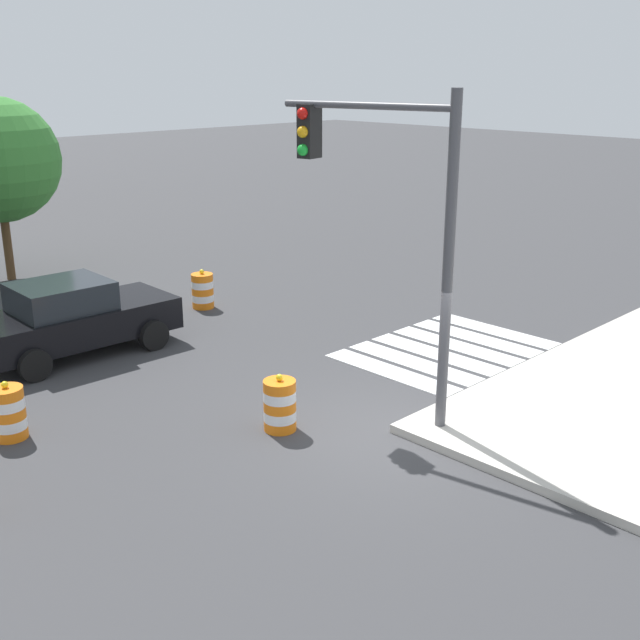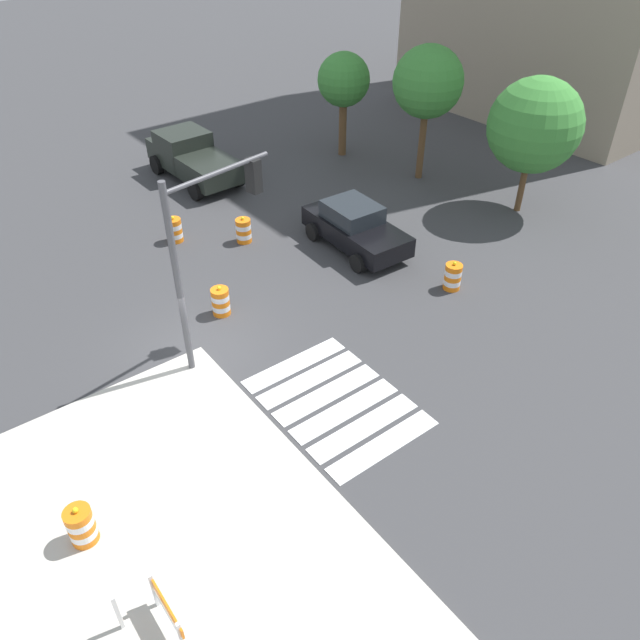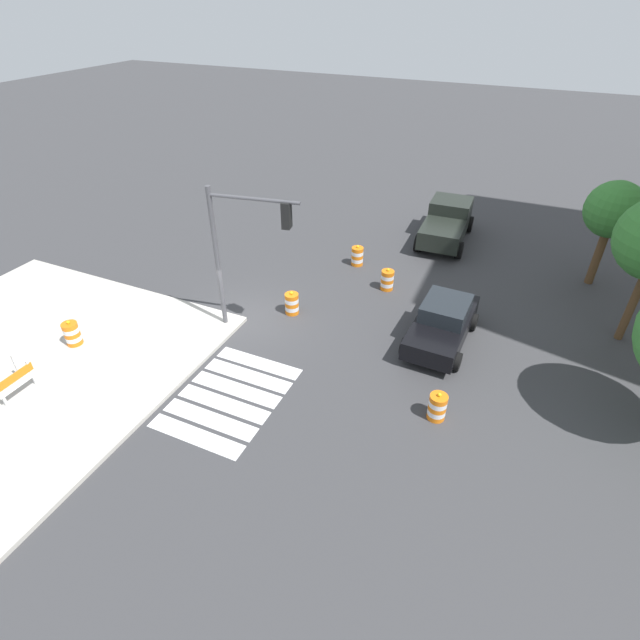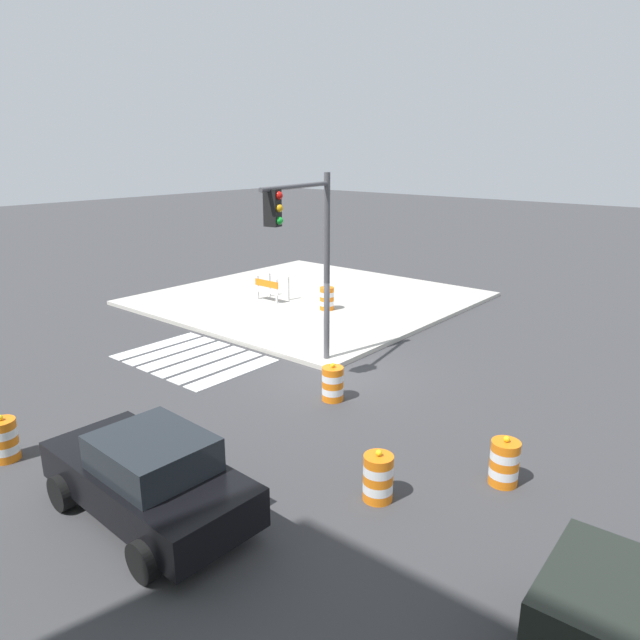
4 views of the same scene
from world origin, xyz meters
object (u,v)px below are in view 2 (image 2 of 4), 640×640
pickup_truck (191,156)px  traffic_light_pole (209,232)px  traffic_barrel_on_sidewalk (81,525)px  street_tree_streetside_far (535,126)px  street_tree_streetside_near (344,81)px  traffic_barrel_median_near (175,230)px  traffic_barrel_crosswalk_end (221,301)px  street_tree_streetside_mid (428,83)px  sports_car (355,227)px  construction_barricade (159,616)px  traffic_barrel_median_far (244,231)px  traffic_barrel_near_corner (453,277)px

pickup_truck → traffic_light_pole: traffic_light_pole is taller
traffic_barrel_on_sidewalk → street_tree_streetside_far: bearing=102.5°
street_tree_streetside_near → traffic_barrel_median_near: bearing=-74.8°
traffic_barrel_crosswalk_end → street_tree_streetside_mid: bearing=106.7°
sports_car → traffic_barrel_crosswalk_end: (0.67, -5.96, -0.36)m
traffic_light_pole → street_tree_streetside_mid: size_ratio=0.99×
pickup_truck → street_tree_streetside_far: bearing=39.7°
street_tree_streetside_far → construction_barricade: bearing=-69.6°
traffic_barrel_median_near → street_tree_streetside_near: 10.94m
pickup_truck → traffic_barrel_median_far: pickup_truck is taller
construction_barricade → street_tree_streetside_mid: bearing=123.1°
construction_barricade → street_tree_streetside_near: (-15.88, 16.96, 2.70)m
traffic_barrel_on_sidewalk → traffic_barrel_median_far: bearing=133.6°
pickup_truck → street_tree_streetside_far: 14.22m
sports_car → street_tree_streetside_mid: street_tree_streetside_mid is taller
traffic_barrel_on_sidewalk → street_tree_streetside_mid: street_tree_streetside_mid is taller
sports_car → street_tree_streetside_near: size_ratio=0.94×
traffic_barrel_near_corner → traffic_barrel_median_far: 7.81m
traffic_barrel_crosswalk_end → traffic_barrel_median_far: (-3.44, 2.94, 0.00)m
traffic_barrel_near_corner → street_tree_streetside_mid: (-7.01, 5.38, 3.65)m
traffic_barrel_near_corner → traffic_light_pole: (-1.73, -7.65, 3.46)m
street_tree_streetside_far → street_tree_streetside_near: bearing=-167.4°
sports_car → traffic_barrel_on_sidewalk: size_ratio=4.28×
traffic_barrel_crosswalk_end → construction_barricade: 10.01m
sports_car → pickup_truck: bearing=-168.6°
pickup_truck → traffic_light_pole: size_ratio=0.95×
traffic_barrel_near_corner → street_tree_streetside_far: bearing=110.0°
street_tree_streetside_near → construction_barricade: bearing=-46.9°
traffic_barrel_median_far → construction_barricade: bearing=-37.3°
traffic_barrel_near_corner → street_tree_streetside_near: (-11.14, 4.33, 2.97)m
traffic_barrel_median_far → traffic_barrel_crosswalk_end: bearing=-40.5°
pickup_truck → traffic_barrel_median_near: size_ratio=5.12×
traffic_barrel_on_sidewalk → street_tree_streetside_mid: bearing=116.0°
construction_barricade → street_tree_streetside_near: 23.39m
sports_car → traffic_barrel_crosswalk_end: bearing=-83.5°
pickup_truck → traffic_barrel_median_far: 6.41m
street_tree_streetside_mid → construction_barricade: bearing=-56.9°
traffic_barrel_crosswalk_end → traffic_barrel_on_sidewalk: bearing=-49.6°
street_tree_streetside_far → traffic_barrel_near_corner: bearing=-70.0°
pickup_truck → street_tree_streetside_mid: size_ratio=0.94×
traffic_barrel_median_far → construction_barricade: construction_barricade is taller
street_tree_streetside_mid → traffic_barrel_on_sidewalk: bearing=-64.0°
construction_barricade → street_tree_streetside_near: bearing=133.1°
traffic_barrel_near_corner → pickup_truck: bearing=-168.6°
traffic_barrel_near_corner → traffic_light_pole: traffic_light_pole is taller
traffic_barrel_median_near → street_tree_streetside_near: street_tree_streetside_near is taller
street_tree_streetside_near → traffic_barrel_crosswalk_end: bearing=-55.0°
traffic_barrel_median_near → traffic_barrel_median_far: same height
sports_car → traffic_barrel_median_near: (-4.34, -5.03, -0.36)m
traffic_barrel_crosswalk_end → traffic_barrel_median_far: 4.52m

